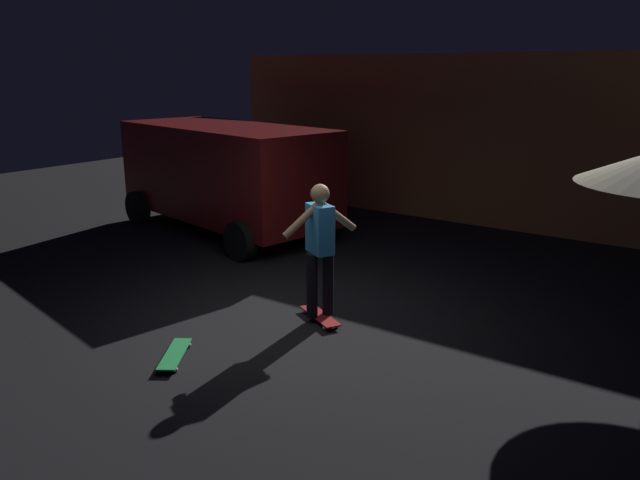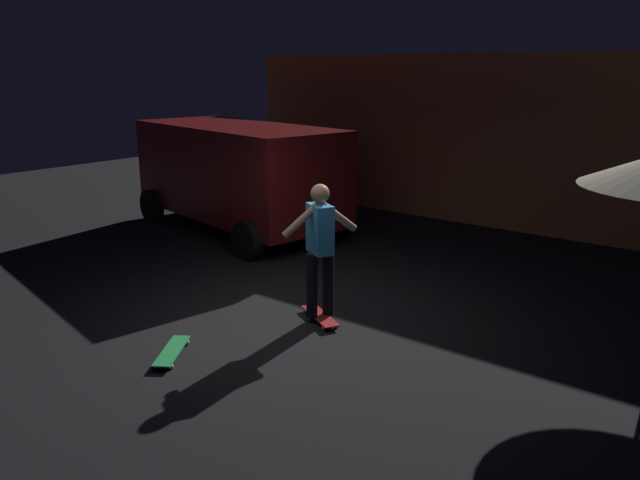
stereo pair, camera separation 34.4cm
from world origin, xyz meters
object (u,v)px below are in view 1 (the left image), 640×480
(skateboard_spare, at_px, (175,354))
(skater, at_px, (320,241))
(parked_van, at_px, (226,172))
(skateboard_ridden, at_px, (320,316))

(skateboard_spare, height_order, skater, skater)
(skateboard_spare, bearing_deg, skater, 69.70)
(parked_van, distance_m, skater, 4.85)
(parked_van, distance_m, skateboard_spare, 5.70)
(skateboard_ridden, bearing_deg, parked_van, 147.08)
(parked_van, bearing_deg, skater, -32.92)
(skateboard_ridden, xyz_separation_m, skater, (-0.00, 0.00, 0.98))
(parked_van, relative_size, skateboard_spare, 6.43)
(skateboard_ridden, distance_m, skateboard_spare, 1.92)
(skateboard_spare, relative_size, skater, 0.46)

